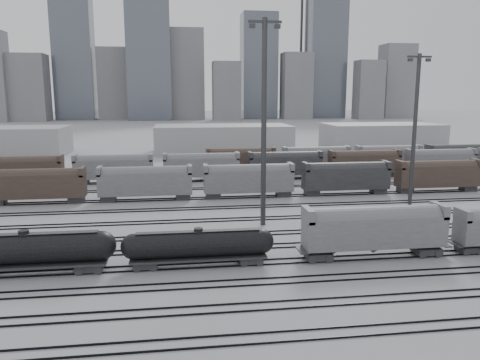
{
  "coord_description": "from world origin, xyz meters",
  "views": [
    {
      "loc": [
        -3.97,
        -44.14,
        17.16
      ],
      "look_at": [
        5.79,
        26.57,
        4.0
      ],
      "focal_mm": 35.0,
      "sensor_mm": 36.0,
      "label": 1
    }
  ],
  "objects": [
    {
      "name": "crane_left",
      "position": [
        -28.74,
        305.0,
        57.39
      ],
      "size": [
        42.0,
        1.8,
        100.0
      ],
      "color": "#323234",
      "rests_on": "ground"
    },
    {
      "name": "bg_string_near",
      "position": [
        8.0,
        32.0,
        2.8
      ],
      "size": [
        151.0,
        3.0,
        5.6
      ],
      "color": "slate",
      "rests_on": "ground"
    },
    {
      "name": "tracks",
      "position": [
        0.0,
        17.5,
        0.08
      ],
      "size": [
        220.0,
        71.5,
        0.16
      ],
      "color": "black",
      "rests_on": "ground"
    },
    {
      "name": "light_mast_d",
      "position": [
        31.2,
        21.14,
        12.16
      ],
      "size": [
        3.67,
        0.59,
        22.92
      ],
      "color": "#323234",
      "rests_on": "ground"
    },
    {
      "name": "skyline",
      "position": [
        10.84,
        280.0,
        34.73
      ],
      "size": [
        316.0,
        22.4,
        95.0
      ],
      "color": "gray",
      "rests_on": "ground"
    },
    {
      "name": "tank_car_a",
      "position": [
        -18.51,
        1.0,
        2.44
      ],
      "size": [
        17.07,
        2.85,
        4.22
      ],
      "color": "#252527",
      "rests_on": "ground"
    },
    {
      "name": "warehouse_right",
      "position": [
        60.0,
        95.0,
        4.0
      ],
      "size": [
        35.0,
        18.0,
        8.0
      ],
      "primitive_type": "cube",
      "color": "#969698",
      "rests_on": "ground"
    },
    {
      "name": "ground",
      "position": [
        0.0,
        0.0,
        0.0
      ],
      "size": [
        900.0,
        900.0,
        0.0
      ],
      "primitive_type": "plane",
      "color": "#B3B3B8",
      "rests_on": "ground"
    },
    {
      "name": "light_mast_c",
      "position": [
        7.29,
        15.09,
        14.04
      ],
      "size": [
        4.24,
        0.68,
        26.47
      ],
      "color": "#323234",
      "rests_on": "ground"
    },
    {
      "name": "bg_string_far",
      "position": [
        35.5,
        56.0,
        2.8
      ],
      "size": [
        66.0,
        3.0,
        5.6
      ],
      "color": "#48372D",
      "rests_on": "ground"
    },
    {
      "name": "crane_right",
      "position": [
        91.26,
        305.0,
        57.39
      ],
      "size": [
        42.0,
        1.8,
        100.0
      ],
      "color": "#323234",
      "rests_on": "ground"
    },
    {
      "name": "bg_string_mid",
      "position": [
        18.0,
        48.0,
        2.8
      ],
      "size": [
        151.0,
        3.0,
        5.6
      ],
      "color": "#252527",
      "rests_on": "ground"
    },
    {
      "name": "hopper_car_a",
      "position": [
        16.57,
        1.0,
        3.36
      ],
      "size": [
        15.2,
        3.02,
        5.44
      ],
      "color": "#252527",
      "rests_on": "ground"
    },
    {
      "name": "tank_car_b",
      "position": [
        -1.94,
        1.0,
        2.2
      ],
      "size": [
        15.36,
        2.56,
        3.8
      ],
      "color": "#252527",
      "rests_on": "ground"
    },
    {
      "name": "warehouse_mid",
      "position": [
        10.0,
        95.0,
        4.0
      ],
      "size": [
        40.0,
        18.0,
        8.0
      ],
      "primitive_type": "cube",
      "color": "#969698",
      "rests_on": "ground"
    }
  ]
}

